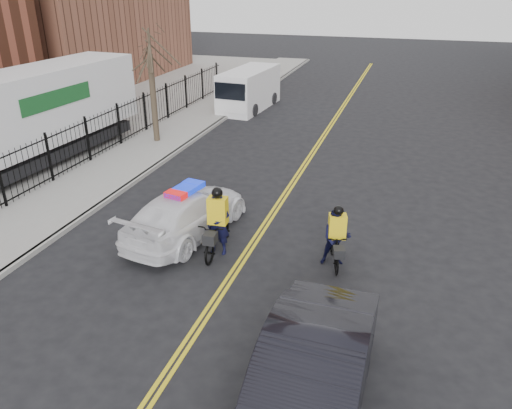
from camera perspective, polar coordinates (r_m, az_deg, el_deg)
The scene contains 13 objects.
ground at distance 13.93m, azimuth -2.61°, elevation -7.90°, with size 120.00×120.00×0.00m, color black.
center_line_left at distance 20.84m, azimuth 4.70°, elevation 3.55°, with size 0.10×60.00×0.01m, color yellow.
center_line_right at distance 20.81m, azimuth 5.13°, elevation 3.49°, with size 0.10×60.00×0.01m, color yellow.
sidewalk at distance 23.47m, azimuth -13.29°, elevation 5.59°, with size 3.00×60.00×0.15m, color gray.
curb at distance 22.76m, azimuth -10.01°, elevation 5.28°, with size 0.20×60.00×0.15m, color gray.
iron_fence at distance 23.98m, azimuth -16.63°, elevation 7.94°, with size 0.12×28.00×2.00m, color black, non-canonical shape.
street_tree at distance 24.37m, azimuth -11.91°, elevation 14.83°, with size 3.20×3.20×4.80m.
police_cruiser at distance 15.76m, azimuth -7.94°, elevation -0.96°, with size 2.85×5.29×1.62m.
dark_sedan at distance 9.46m, azimuth 6.05°, elevation -19.78°, with size 1.89×5.41×1.78m, color black.
cargo_van at distance 31.14m, azimuth -0.91°, elevation 12.94°, with size 2.50×5.78×2.36m.
semi_trailer at distance 22.52m, azimuth -25.71°, elevation 8.88°, with size 3.40×13.01×4.01m.
cyclist_near at distance 14.60m, azimuth -4.32°, elevation -3.01°, with size 0.88×2.17×2.09m.
cyclist_far at distance 14.16m, azimuth 9.15°, elevation -4.24°, with size 0.98×1.87×1.82m.
Camera 1 is at (4.13, -10.99, 7.49)m, focal length 35.00 mm.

